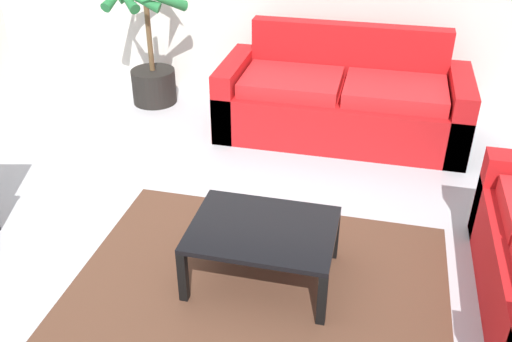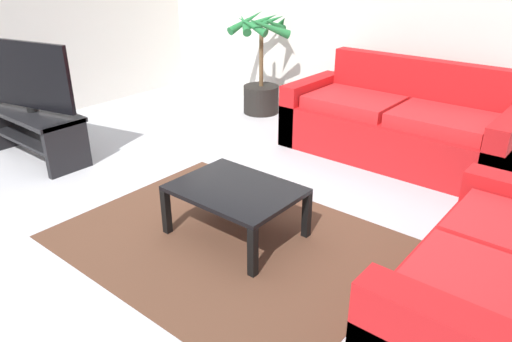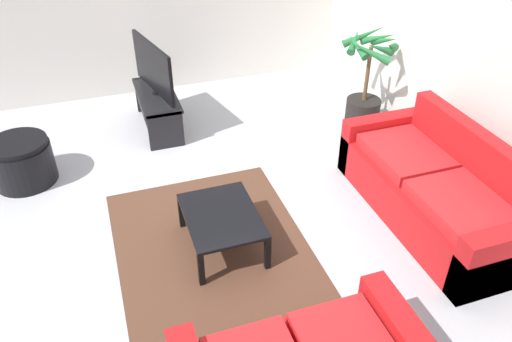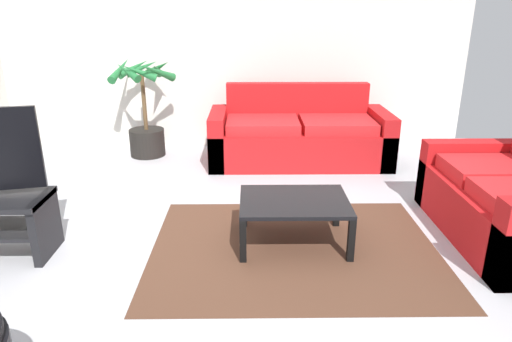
{
  "view_description": "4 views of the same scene",
  "coord_description": "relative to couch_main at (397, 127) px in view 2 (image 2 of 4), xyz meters",
  "views": [
    {
      "loc": [
        1.11,
        -2.32,
        2.29
      ],
      "look_at": [
        0.38,
        0.76,
        0.42
      ],
      "focal_mm": 39.43,
      "sensor_mm": 36.0,
      "label": 1
    },
    {
      "loc": [
        2.49,
        -1.92,
        1.82
      ],
      "look_at": [
        0.61,
        0.37,
        0.46
      ],
      "focal_mm": 33.6,
      "sensor_mm": 36.0,
      "label": 2
    },
    {
      "loc": [
        3.9,
        -0.6,
        3.21
      ],
      "look_at": [
        0.27,
        0.65,
        0.56
      ],
      "focal_mm": 35.57,
      "sensor_mm": 36.0,
      "label": 3
    },
    {
      "loc": [
        0.21,
        -3.0,
        1.76
      ],
      "look_at": [
        0.25,
        0.42,
        0.54
      ],
      "focal_mm": 31.97,
      "sensor_mm": 36.0,
      "label": 4
    }
  ],
  "objects": [
    {
      "name": "ground_plane",
      "position": [
        -0.79,
        -2.28,
        -0.3
      ],
      "size": [
        6.6,
        6.6,
        0.0
      ],
      "primitive_type": "plane",
      "color": "#B2B2B7"
    },
    {
      "name": "wall_back",
      "position": [
        -0.79,
        0.72,
        1.05
      ],
      "size": [
        6.0,
        0.06,
        2.7
      ],
      "primitive_type": "cube",
      "color": "silver",
      "rests_on": "ground"
    },
    {
      "name": "couch_main",
      "position": [
        0.0,
        0.0,
        0.0
      ],
      "size": [
        2.11,
        0.9,
        0.9
      ],
      "color": "red",
      "rests_on": "ground"
    },
    {
      "name": "tv_stand",
      "position": [
        -2.63,
        -2.21,
        0.0
      ],
      "size": [
        1.1,
        0.45,
        0.47
      ],
      "color": "black",
      "rests_on": "ground"
    },
    {
      "name": "tv",
      "position": [
        -2.63,
        -2.21,
        0.51
      ],
      "size": [
        1.06,
        0.28,
        0.65
      ],
      "color": "black",
      "rests_on": "tv_stand"
    },
    {
      "name": "coffee_table",
      "position": [
        -0.24,
        -2.05,
        0.02
      ],
      "size": [
        0.84,
        0.63,
        0.37
      ],
      "color": "black",
      "rests_on": "ground"
    },
    {
      "name": "area_rug",
      "position": [
        -0.24,
        -2.15,
        -0.3
      ],
      "size": [
        2.2,
        1.7,
        0.01
      ],
      "primitive_type": "cube",
      "color": "#513323",
      "rests_on": "ground"
    },
    {
      "name": "potted_palm",
      "position": [
        -1.89,
        0.27,
        0.19
      ],
      "size": [
        0.78,
        0.78,
        1.22
      ],
      "color": "black",
      "rests_on": "ground"
    }
  ]
}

